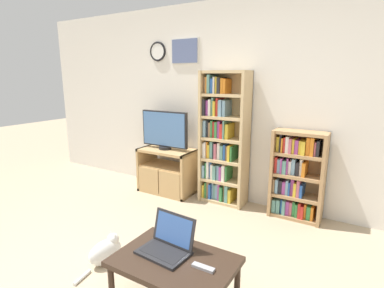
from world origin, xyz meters
TOP-DOWN VIEW (x-y plane):
  - wall_back at (-0.01, 2.38)m, footprint 6.86×0.09m
  - tv_stand at (-0.87, 2.08)m, footprint 0.80×0.46m
  - television at (-0.91, 2.08)m, footprint 0.74×0.18m
  - bookshelf_tall at (-0.07, 2.20)m, footprint 0.61×0.31m
  - bookshelf_short at (0.89, 2.21)m, footprint 0.59×0.28m
  - coffee_table at (0.49, 0.27)m, footprint 0.84×0.58m
  - laptop at (0.39, 0.33)m, footprint 0.38×0.31m
  - remote_near_laptop at (0.72, 0.27)m, footprint 0.16×0.05m
  - cat at (-0.34, 0.39)m, footprint 0.22×0.53m

SIDE VIEW (x-z plane):
  - cat at x=-0.34m, z-range -0.02..0.25m
  - tv_stand at x=-0.87m, z-range 0.00..0.64m
  - coffee_table at x=0.49m, z-range 0.15..0.54m
  - remote_near_laptop at x=0.72m, z-range 0.39..0.41m
  - laptop at x=0.39m, z-range 0.33..0.59m
  - bookshelf_short at x=0.89m, z-range -0.01..1.04m
  - bookshelf_tall at x=-0.07m, z-range -0.04..1.69m
  - television at x=-0.91m, z-range 0.64..1.18m
  - wall_back at x=-0.01m, z-range 0.00..2.60m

